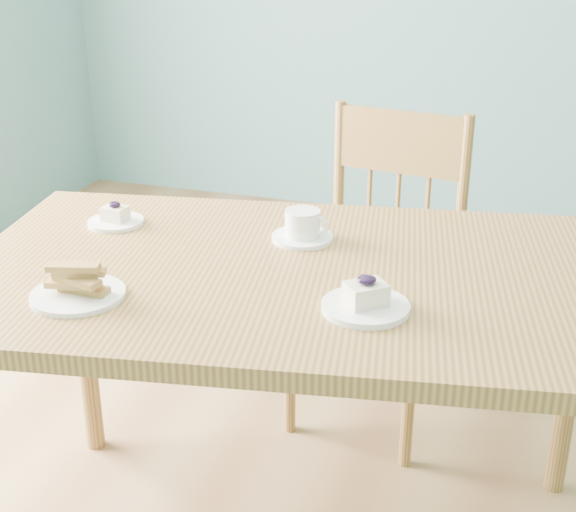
{
  "coord_description": "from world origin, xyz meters",
  "views": [
    {
      "loc": [
        0.21,
        -1.84,
        1.58
      ],
      "look_at": [
        -0.33,
        -0.19,
        0.84
      ],
      "focal_mm": 50.0,
      "sensor_mm": 36.0,
      "label": 1
    }
  ],
  "objects_px": {
    "cheesecake_plate_near": "(366,301)",
    "cheesecake_plate_far": "(116,218)",
    "dining_table": "(302,302)",
    "biscotti_plate": "(77,287)",
    "coffee_cup": "(303,227)",
    "dining_chair": "(379,271)"
  },
  "relations": [
    {
      "from": "cheesecake_plate_near",
      "to": "biscotti_plate",
      "type": "height_order",
      "value": "biscotti_plate"
    },
    {
      "from": "cheesecake_plate_far",
      "to": "coffee_cup",
      "type": "bearing_deg",
      "value": 5.38
    },
    {
      "from": "dining_table",
      "to": "biscotti_plate",
      "type": "distance_m",
      "value": 0.51
    },
    {
      "from": "dining_chair",
      "to": "cheesecake_plate_far",
      "type": "distance_m",
      "value": 0.9
    },
    {
      "from": "cheesecake_plate_near",
      "to": "cheesecake_plate_far",
      "type": "height_order",
      "value": "cheesecake_plate_near"
    },
    {
      "from": "dining_chair",
      "to": "biscotti_plate",
      "type": "bearing_deg",
      "value": -104.59
    },
    {
      "from": "cheesecake_plate_near",
      "to": "biscotti_plate",
      "type": "bearing_deg",
      "value": -167.5
    },
    {
      "from": "dining_chair",
      "to": "coffee_cup",
      "type": "relative_size",
      "value": 6.72
    },
    {
      "from": "dining_chair",
      "to": "biscotti_plate",
      "type": "distance_m",
      "value": 1.16
    },
    {
      "from": "dining_table",
      "to": "coffee_cup",
      "type": "distance_m",
      "value": 0.21
    },
    {
      "from": "cheesecake_plate_near",
      "to": "cheesecake_plate_far",
      "type": "bearing_deg",
      "value": 159.0
    },
    {
      "from": "cheesecake_plate_far",
      "to": "biscotti_plate",
      "type": "relative_size",
      "value": 0.73
    },
    {
      "from": "dining_chair",
      "to": "cheesecake_plate_far",
      "type": "xyz_separation_m",
      "value": [
        -0.58,
        -0.61,
        0.33
      ]
    },
    {
      "from": "cheesecake_plate_near",
      "to": "coffee_cup",
      "type": "xyz_separation_m",
      "value": [
        -0.23,
        0.33,
        0.01
      ]
    },
    {
      "from": "coffee_cup",
      "to": "dining_table",
      "type": "bearing_deg",
      "value": -68.07
    },
    {
      "from": "coffee_cup",
      "to": "dining_chair",
      "type": "bearing_deg",
      "value": 86.59
    },
    {
      "from": "cheesecake_plate_near",
      "to": "cheesecake_plate_far",
      "type": "xyz_separation_m",
      "value": [
        -0.73,
        0.28,
        -0.0
      ]
    },
    {
      "from": "dining_table",
      "to": "biscotti_plate",
      "type": "relative_size",
      "value": 8.54
    },
    {
      "from": "dining_table",
      "to": "dining_chair",
      "type": "relative_size",
      "value": 1.65
    },
    {
      "from": "biscotti_plate",
      "to": "cheesecake_plate_far",
      "type": "bearing_deg",
      "value": 108.95
    },
    {
      "from": "dining_table",
      "to": "cheesecake_plate_far",
      "type": "height_order",
      "value": "cheesecake_plate_far"
    },
    {
      "from": "dining_table",
      "to": "biscotti_plate",
      "type": "xyz_separation_m",
      "value": [
        -0.41,
        -0.29,
        0.11
      ]
    }
  ]
}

